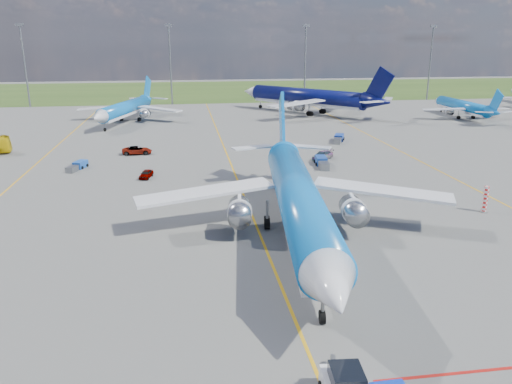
{
  "coord_description": "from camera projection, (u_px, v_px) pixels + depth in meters",
  "views": [
    {
      "loc": [
        -7.1,
        -40.69,
        18.7
      ],
      "look_at": [
        -0.17,
        6.43,
        4.0
      ],
      "focal_mm": 35.0,
      "sensor_mm": 36.0,
      "label": 1
    }
  ],
  "objects": [
    {
      "name": "ground",
      "position": [
        268.0,
        255.0,
        44.96
      ],
      "size": [
        400.0,
        400.0,
        0.0
      ],
      "primitive_type": "plane",
      "color": "#5A5A57",
      "rests_on": "ground"
    },
    {
      "name": "grass_strip",
      "position": [
        201.0,
        91.0,
        186.77
      ],
      "size": [
        400.0,
        80.0,
        0.01
      ],
      "primitive_type": "cube",
      "color": "#2D4719",
      "rests_on": "ground"
    },
    {
      "name": "taxiway_lines",
      "position": [
        237.0,
        175.0,
        71.17
      ],
      "size": [
        60.25,
        160.0,
        0.02
      ],
      "color": "gold",
      "rests_on": "ground"
    },
    {
      "name": "floodlight_masts",
      "position": [
        239.0,
        60.0,
        146.64
      ],
      "size": [
        202.2,
        0.5,
        22.7
      ],
      "color": "slate",
      "rests_on": "ground"
    },
    {
      "name": "warning_post",
      "position": [
        485.0,
        199.0,
        55.7
      ],
      "size": [
        0.5,
        0.5,
        3.0
      ],
      "primitive_type": "cylinder",
      "color": "red",
      "rests_on": "ground"
    },
    {
      "name": "bg_jet_nnw",
      "position": [
        127.0,
        122.0,
        115.87
      ],
      "size": [
        35.92,
        41.66,
        9.3
      ],
      "primitive_type": null,
      "rotation": [
        0.0,
        0.0,
        -0.28
      ],
      "color": "blue",
      "rests_on": "ground"
    },
    {
      "name": "bg_jet_n",
      "position": [
        306.0,
        114.0,
        129.39
      ],
      "size": [
        57.66,
        58.8,
        12.27
      ],
      "primitive_type": null,
      "rotation": [
        0.0,
        0.0,
        3.85
      ],
      "color": "#070B40",
      "rests_on": "ground"
    },
    {
      "name": "bg_jet_ne",
      "position": [
        461.0,
        118.0,
        122.89
      ],
      "size": [
        23.64,
        30.86,
        8.02
      ],
      "primitive_type": null,
      "rotation": [
        0.0,
        0.0,
        3.13
      ],
      "color": "blue",
      "rests_on": "ground"
    },
    {
      "name": "main_airliner",
      "position": [
        297.0,
        239.0,
        48.61
      ],
      "size": [
        39.34,
        48.83,
        11.85
      ],
      "primitive_type": null,
      "rotation": [
        0.0,
        0.0,
        -0.11
      ],
      "color": "blue",
      "rests_on": "ground"
    },
    {
      "name": "service_car_a",
      "position": [
        146.0,
        174.0,
        69.64
      ],
      "size": [
        2.12,
        3.55,
        1.13
      ],
      "primitive_type": "imported",
      "rotation": [
        0.0,
        0.0,
        -0.25
      ],
      "color": "#999999",
      "rests_on": "ground"
    },
    {
      "name": "service_car_b",
      "position": [
        137.0,
        150.0,
        83.85
      ],
      "size": [
        5.07,
        2.66,
        1.36
      ],
      "primitive_type": "imported",
      "rotation": [
        0.0,
        0.0,
        1.65
      ],
      "color": "#999999",
      "rests_on": "ground"
    },
    {
      "name": "service_car_c",
      "position": [
        323.0,
        155.0,
        80.41
      ],
      "size": [
        4.63,
        4.63,
        1.35
      ],
      "primitive_type": "imported",
      "rotation": [
        0.0,
        0.0,
        -0.79
      ],
      "color": "#999999",
      "rests_on": "ground"
    },
    {
      "name": "baggage_tug_w",
      "position": [
        322.0,
        162.0,
        76.09
      ],
      "size": [
        2.13,
        5.71,
        1.25
      ],
      "rotation": [
        0.0,
        0.0,
        -0.12
      ],
      "color": "navy",
      "rests_on": "ground"
    },
    {
      "name": "baggage_tug_c",
      "position": [
        77.0,
        166.0,
        74.31
      ],
      "size": [
        2.63,
        4.76,
        1.04
      ],
      "rotation": [
        0.0,
        0.0,
        -0.32
      ],
      "color": "#1B4DA7",
      "rests_on": "ground"
    },
    {
      "name": "baggage_tug_e",
      "position": [
        338.0,
        139.0,
        94.01
      ],
      "size": [
        3.57,
        5.58,
        1.23
      ],
      "rotation": [
        0.0,
        0.0,
        -0.42
      ],
      "color": "navy",
      "rests_on": "ground"
    }
  ]
}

